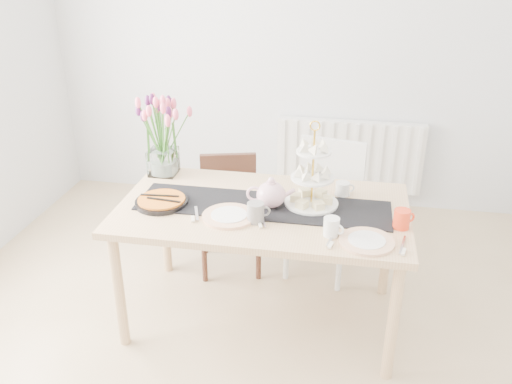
% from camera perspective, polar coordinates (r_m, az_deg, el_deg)
% --- Properties ---
extents(room_shell, '(4.50, 4.50, 4.50)m').
position_cam_1_polar(room_shell, '(2.29, -2.77, 4.69)').
color(room_shell, tan).
rests_on(room_shell, ground).
extents(radiator, '(1.20, 0.08, 0.60)m').
position_cam_1_polar(radiator, '(4.58, 9.77, 3.80)').
color(radiator, white).
rests_on(radiator, room_shell).
extents(dining_table, '(1.60, 0.90, 0.75)m').
position_cam_1_polar(dining_table, '(3.04, 0.72, -2.81)').
color(dining_table, tan).
rests_on(dining_table, ground).
extents(chair_brown, '(0.48, 0.48, 0.77)m').
position_cam_1_polar(chair_brown, '(3.71, -2.82, -1.28)').
color(chair_brown, '#361A13').
rests_on(chair_brown, ground).
extents(chair_white, '(0.52, 0.52, 0.90)m').
position_cam_1_polar(chair_white, '(3.65, 7.38, -0.59)').
color(chair_white, silver).
rests_on(chair_white, ground).
extents(table_runner, '(1.40, 0.35, 0.01)m').
position_cam_1_polar(table_runner, '(3.00, 0.73, -1.45)').
color(table_runner, black).
rests_on(table_runner, dining_table).
extents(tulip_vase, '(0.60, 0.60, 0.51)m').
position_cam_1_polar(tulip_vase, '(3.35, -10.04, 7.08)').
color(tulip_vase, silver).
rests_on(tulip_vase, dining_table).
extents(cake_stand, '(0.30, 0.30, 0.44)m').
position_cam_1_polar(cake_stand, '(2.98, 5.93, 0.77)').
color(cake_stand, gold).
rests_on(cake_stand, dining_table).
extents(teapot, '(0.27, 0.23, 0.17)m').
position_cam_1_polar(teapot, '(2.95, 1.60, -0.28)').
color(teapot, silver).
rests_on(teapot, dining_table).
extents(cream_jug, '(0.10, 0.10, 0.08)m').
position_cam_1_polar(cream_jug, '(3.15, 9.10, 0.32)').
color(cream_jug, silver).
rests_on(cream_jug, dining_table).
extents(tart_tin, '(0.29, 0.29, 0.04)m').
position_cam_1_polar(tart_tin, '(3.06, -9.90, -0.99)').
color(tart_tin, black).
rests_on(tart_tin, dining_table).
extents(mug_grey, '(0.12, 0.12, 0.11)m').
position_cam_1_polar(mug_grey, '(2.82, -0.04, -2.17)').
color(mug_grey, slate).
rests_on(mug_grey, dining_table).
extents(mug_white, '(0.11, 0.11, 0.10)m').
position_cam_1_polar(mug_white, '(2.72, 7.94, -3.64)').
color(mug_white, white).
rests_on(mug_white, dining_table).
extents(mug_orange, '(0.12, 0.12, 0.10)m').
position_cam_1_polar(mug_orange, '(2.86, 15.09, -2.76)').
color(mug_orange, '#F93D1B').
rests_on(mug_orange, dining_table).
extents(plate_left, '(0.37, 0.37, 0.02)m').
position_cam_1_polar(plate_left, '(2.89, -2.85, -2.54)').
color(plate_left, white).
rests_on(plate_left, dining_table).
extents(plate_right, '(0.32, 0.32, 0.01)m').
position_cam_1_polar(plate_right, '(2.71, 11.57, -5.11)').
color(plate_right, white).
rests_on(plate_right, dining_table).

